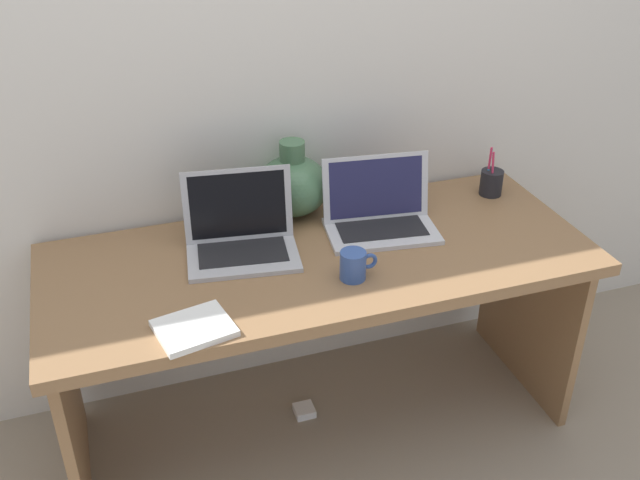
% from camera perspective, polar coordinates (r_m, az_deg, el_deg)
% --- Properties ---
extents(ground_plane, '(6.00, 6.00, 0.00)m').
position_cam_1_polar(ground_plane, '(2.68, -0.00, -14.00)').
color(ground_plane, gray).
extents(back_wall, '(4.40, 0.04, 2.40)m').
position_cam_1_polar(back_wall, '(2.38, -3.04, 13.89)').
color(back_wall, silver).
rests_on(back_wall, ground).
extents(desk, '(1.69, 0.69, 0.70)m').
position_cam_1_polar(desk, '(2.32, -0.00, -3.99)').
color(desk, olive).
rests_on(desk, ground).
extents(laptop_left, '(0.37, 0.29, 0.24)m').
position_cam_1_polar(laptop_left, '(2.25, -6.23, 0.67)').
color(laptop_left, '#B2B2B7').
rests_on(laptop_left, desk).
extents(laptop_right, '(0.38, 0.27, 0.23)m').
position_cam_1_polar(laptop_right, '(2.37, 4.62, 2.31)').
color(laptop_right, silver).
rests_on(laptop_right, desk).
extents(green_vase, '(0.24, 0.24, 0.26)m').
position_cam_1_polar(green_vase, '(2.43, -2.14, 4.35)').
color(green_vase, '#47704C').
rests_on(green_vase, desk).
extents(notebook_stack, '(0.22, 0.20, 0.02)m').
position_cam_1_polar(notebook_stack, '(1.95, -9.81, -6.81)').
color(notebook_stack, white).
rests_on(notebook_stack, desk).
extents(coffee_mug, '(0.11, 0.08, 0.09)m').
position_cam_1_polar(coffee_mug, '(2.11, 2.66, -1.97)').
color(coffee_mug, '#335199').
rests_on(coffee_mug, desk).
extents(pen_cup, '(0.08, 0.08, 0.17)m').
position_cam_1_polar(pen_cup, '(2.65, 13.23, 4.44)').
color(pen_cup, black).
rests_on(pen_cup, desk).
extents(power_brick, '(0.07, 0.07, 0.03)m').
position_cam_1_polar(power_brick, '(2.70, -1.24, -13.18)').
color(power_brick, white).
rests_on(power_brick, ground).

